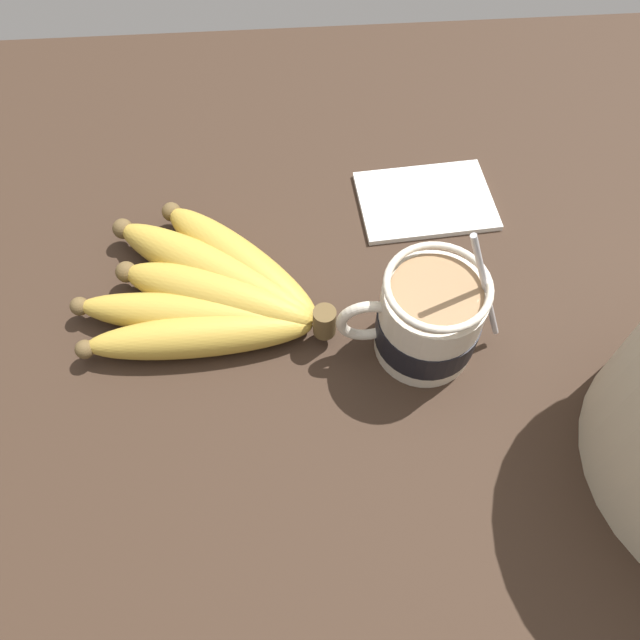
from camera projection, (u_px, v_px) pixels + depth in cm
name	position (u px, v px, depth cm)	size (l,w,h in cm)	color
table	(353.00, 348.00, 57.49)	(93.31, 93.31, 3.96)	#332319
coffee_mug	(427.00, 320.00, 51.85)	(14.32, 8.72, 15.07)	beige
banana_bunch	(213.00, 293.00, 55.86)	(23.38, 18.18, 4.47)	brown
napkin	(425.00, 201.00, 64.10)	(14.19, 10.43, 0.60)	white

